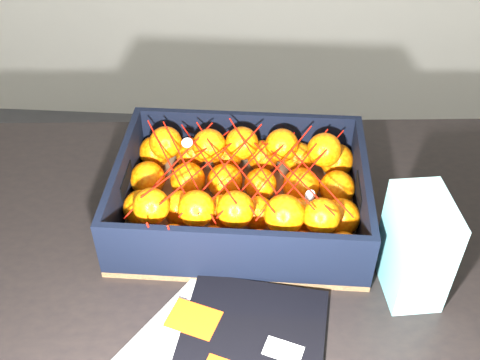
{
  "coord_description": "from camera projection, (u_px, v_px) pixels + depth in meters",
  "views": [
    {
      "loc": [
        0.32,
        -0.4,
        1.49
      ],
      "look_at": [
        0.27,
        0.33,
        0.86
      ],
      "focal_mm": 43.11,
      "sensor_mm": 36.0,
      "label": 1
    }
  ],
  "objects": [
    {
      "name": "produce_crate",
      "position": [
        241.0,
        201.0,
        1.04
      ],
      "size": [
        0.44,
        0.33,
        0.12
      ],
      "color": "brown",
      "rests_on": "table"
    },
    {
      "name": "retail_carton",
      "position": [
        416.0,
        247.0,
        0.88
      ],
      "size": [
        0.1,
        0.13,
        0.18
      ],
      "primitive_type": "cube",
      "rotation": [
        0.0,
        0.0,
        0.16
      ],
      "color": "white",
      "rests_on": "table"
    },
    {
      "name": "clementine_heap",
      "position": [
        243.0,
        191.0,
        1.02
      ],
      "size": [
        0.42,
        0.3,
        0.12
      ],
      "color": "#FF6A05",
      "rests_on": "produce_crate"
    },
    {
      "name": "table",
      "position": [
        226.0,
        292.0,
        1.05
      ],
      "size": [
        1.26,
        0.9,
        0.75
      ],
      "color": "black",
      "rests_on": "ground"
    },
    {
      "name": "mesh_net",
      "position": [
        238.0,
        171.0,
        0.98
      ],
      "size": [
        0.37,
        0.29,
        0.09
      ],
      "color": "red",
      "rests_on": "clementine_heap"
    }
  ]
}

